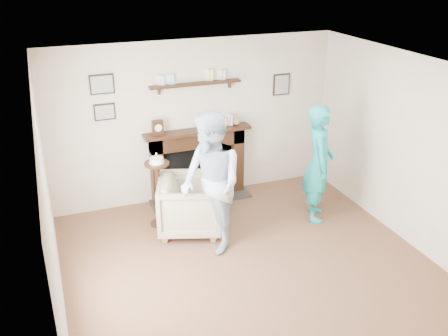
{
  "coord_description": "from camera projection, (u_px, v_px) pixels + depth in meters",
  "views": [
    {
      "loc": [
        -2.16,
        -4.51,
        3.66
      ],
      "look_at": [
        -0.12,
        0.9,
        1.13
      ],
      "focal_mm": 40.0,
      "sensor_mm": 36.0,
      "label": 1
    }
  ],
  "objects": [
    {
      "name": "woman",
      "position": [
        314.0,
        216.0,
        7.48
      ],
      "size": [
        0.64,
        0.75,
        1.73
      ],
      "primitive_type": "imported",
      "rotation": [
        0.0,
        0.0,
        1.15
      ],
      "color": "teal",
      "rests_on": "ground"
    },
    {
      "name": "room_shell",
      "position": [
        240.0,
        136.0,
        5.98
      ],
      "size": [
        4.54,
        5.02,
        2.52
      ],
      "color": "beige",
      "rests_on": "ground"
    },
    {
      "name": "man",
      "position": [
        212.0,
        246.0,
        6.73
      ],
      "size": [
        0.86,
        1.02,
        1.87
      ],
      "primitive_type": "imported",
      "rotation": [
        0.0,
        0.0,
        -1.39
      ],
      "color": "silver",
      "rests_on": "ground"
    },
    {
      "name": "armchair",
      "position": [
        191.0,
        229.0,
        7.13
      ],
      "size": [
        1.1,
        1.08,
        0.79
      ],
      "primitive_type": "imported",
      "rotation": [
        0.0,
        0.0,
        1.25
      ],
      "color": "tan",
      "rests_on": "ground"
    },
    {
      "name": "pedestal_table",
      "position": [
        158.0,
        181.0,
        7.0
      ],
      "size": [
        0.35,
        0.35,
        1.11
      ],
      "color": "black",
      "rests_on": "ground"
    },
    {
      "name": "ground",
      "position": [
        260.0,
        280.0,
        6.03
      ],
      "size": [
        5.0,
        5.0,
        0.0
      ],
      "primitive_type": "plane",
      "color": "brown",
      "rests_on": "ground"
    }
  ]
}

